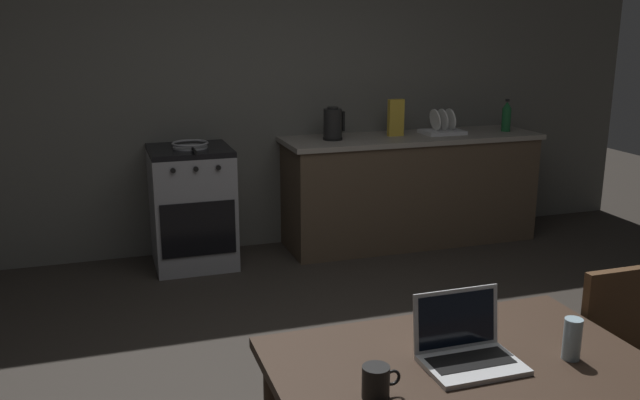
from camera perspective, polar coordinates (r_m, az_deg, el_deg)
ground_plane at (r=3.57m, az=4.71°, el=-16.21°), size 12.00×12.00×0.00m
back_wall at (r=5.68m, az=-2.60°, el=9.47°), size 6.40×0.10×2.64m
kitchen_counter at (r=5.83m, az=7.48°, el=0.93°), size 2.16×0.64×0.91m
stove_oven at (r=5.32m, az=-10.57°, el=-0.56°), size 0.60×0.62×0.91m
dining_table at (r=2.44m, az=11.67°, el=-14.60°), size 1.27×0.84×0.71m
chair at (r=3.06m, az=24.79°, el=-12.46°), size 0.40×0.40×0.88m
laptop at (r=2.40m, az=12.12°, el=-12.05°), size 0.32×0.25×0.23m
electric_kettle at (r=5.46m, az=1.07°, el=6.32°), size 0.18×0.15×0.26m
bottle at (r=6.10m, az=15.22°, el=6.73°), size 0.08×0.08×0.27m
frying_pan at (r=5.19m, az=-10.72°, el=4.51°), size 0.27×0.45×0.05m
coffee_mug at (r=2.16m, az=4.70°, el=-14.81°), size 0.12×0.09×0.10m
drinking_glass at (r=2.51m, az=20.20°, el=-10.77°), size 0.06×0.06×0.15m
cereal_box at (r=5.68m, az=6.31°, el=6.81°), size 0.13×0.05×0.30m
dish_rack at (r=5.86m, az=10.12°, el=5.90°), size 0.34×0.26×0.21m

